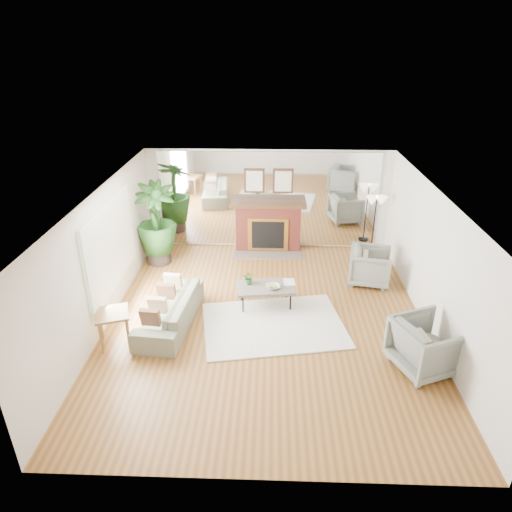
{
  "coord_description": "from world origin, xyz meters",
  "views": [
    {
      "loc": [
        0.07,
        -7.35,
        4.92
      ],
      "look_at": [
        -0.21,
        0.6,
        1.08
      ],
      "focal_mm": 32.0,
      "sensor_mm": 36.0,
      "label": 1
    }
  ],
  "objects_px": {
    "coffee_table": "(266,288)",
    "potted_ficus": "(156,221)",
    "armchair_front": "(426,346)",
    "floor_lamp": "(376,206)",
    "fireplace": "(268,225)",
    "armchair_back": "(370,266)",
    "side_table": "(112,318)",
    "sofa": "(170,310)"
  },
  "relations": [
    {
      "from": "sofa",
      "to": "side_table",
      "type": "bearing_deg",
      "value": -47.61
    },
    {
      "from": "sofa",
      "to": "potted_ficus",
      "type": "relative_size",
      "value": 1.05
    },
    {
      "from": "sofa",
      "to": "side_table",
      "type": "xyz_separation_m",
      "value": [
        -0.85,
        -0.63,
        0.23
      ]
    },
    {
      "from": "sofa",
      "to": "armchair_front",
      "type": "xyz_separation_m",
      "value": [
        4.4,
        -1.11,
        0.14
      ]
    },
    {
      "from": "sofa",
      "to": "potted_ficus",
      "type": "height_order",
      "value": "potted_ficus"
    },
    {
      "from": "fireplace",
      "to": "floor_lamp",
      "type": "xyz_separation_m",
      "value": [
        2.55,
        -0.3,
        0.65
      ]
    },
    {
      "from": "side_table",
      "to": "sofa",
      "type": "bearing_deg",
      "value": 36.51
    },
    {
      "from": "side_table",
      "to": "coffee_table",
      "type": "bearing_deg",
      "value": 27.12
    },
    {
      "from": "coffee_table",
      "to": "armchair_front",
      "type": "bearing_deg",
      "value": -34.95
    },
    {
      "from": "armchair_back",
      "to": "side_table",
      "type": "xyz_separation_m",
      "value": [
        -4.9,
        -2.4,
        0.14
      ]
    },
    {
      "from": "fireplace",
      "to": "floor_lamp",
      "type": "height_order",
      "value": "fireplace"
    },
    {
      "from": "armchair_front",
      "to": "floor_lamp",
      "type": "height_order",
      "value": "floor_lamp"
    },
    {
      "from": "armchair_back",
      "to": "potted_ficus",
      "type": "height_order",
      "value": "potted_ficus"
    },
    {
      "from": "coffee_table",
      "to": "floor_lamp",
      "type": "distance_m",
      "value": 3.64
    },
    {
      "from": "floor_lamp",
      "to": "fireplace",
      "type": "bearing_deg",
      "value": 173.36
    },
    {
      "from": "armchair_front",
      "to": "potted_ficus",
      "type": "height_order",
      "value": "potted_ficus"
    },
    {
      "from": "fireplace",
      "to": "side_table",
      "type": "distance_m",
      "value": 4.85
    },
    {
      "from": "sofa",
      "to": "armchair_back",
      "type": "height_order",
      "value": "armchair_back"
    },
    {
      "from": "fireplace",
      "to": "armchair_back",
      "type": "xyz_separation_m",
      "value": [
        2.25,
        -1.66,
        -0.26
      ]
    },
    {
      "from": "coffee_table",
      "to": "sofa",
      "type": "distance_m",
      "value": 1.92
    },
    {
      "from": "fireplace",
      "to": "armchair_front",
      "type": "height_order",
      "value": "fireplace"
    },
    {
      "from": "armchair_front",
      "to": "floor_lamp",
      "type": "distance_m",
      "value": 4.34
    },
    {
      "from": "fireplace",
      "to": "sofa",
      "type": "distance_m",
      "value": 3.9
    },
    {
      "from": "armchair_front",
      "to": "side_table",
      "type": "xyz_separation_m",
      "value": [
        -5.25,
        0.48,
        0.09
      ]
    },
    {
      "from": "armchair_back",
      "to": "coffee_table",
      "type": "bearing_deg",
      "value": 126.78
    },
    {
      "from": "side_table",
      "to": "floor_lamp",
      "type": "relative_size",
      "value": 0.46
    },
    {
      "from": "coffee_table",
      "to": "armchair_back",
      "type": "bearing_deg",
      "value": 24.97
    },
    {
      "from": "coffee_table",
      "to": "sofa",
      "type": "xyz_separation_m",
      "value": [
        -1.78,
        -0.72,
        -0.11
      ]
    },
    {
      "from": "fireplace",
      "to": "sofa",
      "type": "relative_size",
      "value": 1.0
    },
    {
      "from": "coffee_table",
      "to": "potted_ficus",
      "type": "height_order",
      "value": "potted_ficus"
    },
    {
      "from": "coffee_table",
      "to": "side_table",
      "type": "height_order",
      "value": "side_table"
    },
    {
      "from": "armchair_front",
      "to": "potted_ficus",
      "type": "xyz_separation_m",
      "value": [
        -5.2,
        3.72,
        0.61
      ]
    },
    {
      "from": "potted_ficus",
      "to": "floor_lamp",
      "type": "distance_m",
      "value": 5.18
    },
    {
      "from": "sofa",
      "to": "potted_ficus",
      "type": "distance_m",
      "value": 2.83
    },
    {
      "from": "potted_ficus",
      "to": "floor_lamp",
      "type": "xyz_separation_m",
      "value": [
        5.15,
        0.53,
        0.26
      ]
    },
    {
      "from": "sofa",
      "to": "floor_lamp",
      "type": "relative_size",
      "value": 1.34
    },
    {
      "from": "potted_ficus",
      "to": "sofa",
      "type": "bearing_deg",
      "value": -72.97
    },
    {
      "from": "coffee_table",
      "to": "floor_lamp",
      "type": "relative_size",
      "value": 0.78
    },
    {
      "from": "coffee_table",
      "to": "floor_lamp",
      "type": "height_order",
      "value": "floor_lamp"
    },
    {
      "from": "side_table",
      "to": "armchair_front",
      "type": "bearing_deg",
      "value": -5.25
    },
    {
      "from": "armchair_front",
      "to": "potted_ficus",
      "type": "distance_m",
      "value": 6.42
    },
    {
      "from": "fireplace",
      "to": "armchair_back",
      "type": "relative_size",
      "value": 2.36
    }
  ]
}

